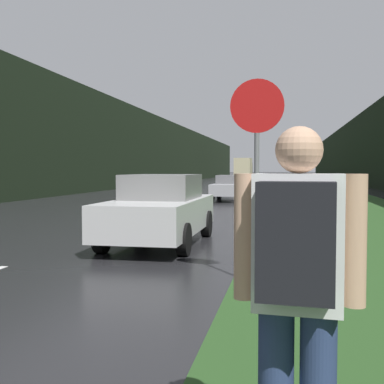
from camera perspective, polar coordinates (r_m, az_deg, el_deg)
name	(u,v)px	position (r m, az deg, el deg)	size (l,w,h in m)	color
grass_verge	(314,190)	(39.43, 14.22, 0.27)	(6.00, 240.00, 0.02)	#26471E
lane_stripe_c	(117,227)	(13.65, -8.86, -4.16)	(0.12, 3.00, 0.01)	silver
lane_stripe_d	(174,208)	(20.34, -2.17, -1.87)	(0.12, 3.00, 0.01)	silver
lane_stripe_e	(202,198)	(27.19, 1.18, -0.72)	(0.12, 3.00, 0.01)	silver
lane_stripe_f	(219,192)	(34.10, 3.17, -0.03)	(0.12, 3.00, 0.01)	silver
treeline_far_side	(146,150)	(51.45, -5.42, 4.99)	(2.00, 140.00, 7.38)	black
treeline_near_side	(372,149)	(50.06, 20.50, 4.78)	(2.00, 140.00, 7.18)	black
stop_sign	(257,156)	(6.80, 7.68, 4.28)	(0.75, 0.07, 2.89)	slate
hitchhiker_with_backpack	(297,288)	(2.43, 12.37, -11.01)	(0.64, 0.45, 1.84)	navy
car_passing_near	(160,209)	(10.53, -3.78, -2.08)	(1.83, 4.30, 1.51)	#BCBCBC
car_passing_far	(233,187)	(25.31, 4.88, 0.58)	(2.02, 4.35, 1.32)	#9E9EA3
delivery_truck	(244,168)	(77.93, 6.13, 2.82)	(2.64, 7.54, 3.39)	#6E684F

